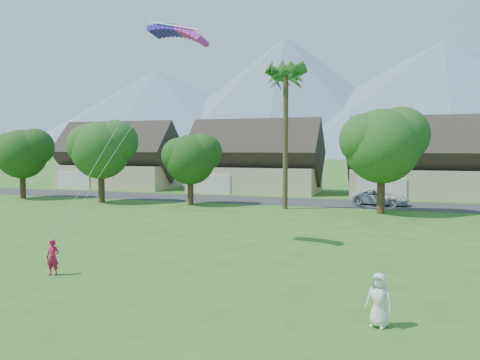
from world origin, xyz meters
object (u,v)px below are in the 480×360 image
at_px(watcher, 379,300).
at_px(parked_car, 380,197).
at_px(parafoil_kite, 179,31).
at_px(kite_flyer, 53,258).

distance_m(watcher, parked_car, 30.91).
bearing_deg(parked_car, parafoil_kite, 170.90).
bearing_deg(parafoil_kite, watcher, -28.39).
height_order(parked_car, parafoil_kite, parafoil_kite).
height_order(kite_flyer, watcher, watcher).
bearing_deg(parked_car, kite_flyer, 171.65).
distance_m(parked_car, parafoil_kite, 26.67).
bearing_deg(kite_flyer, watcher, -16.82).
distance_m(kite_flyer, parafoil_kite, 13.05).
xyz_separation_m(parked_car, parafoil_kite, (-9.73, -22.37, 10.77)).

